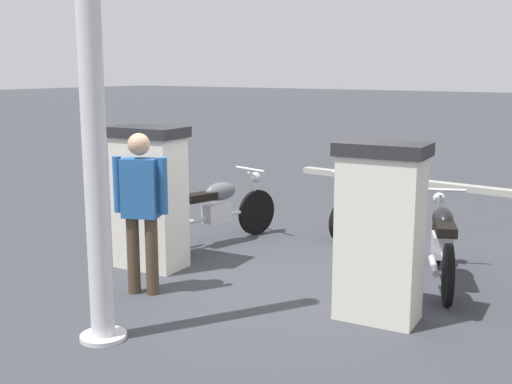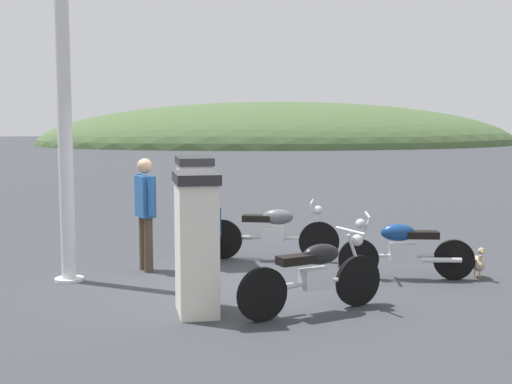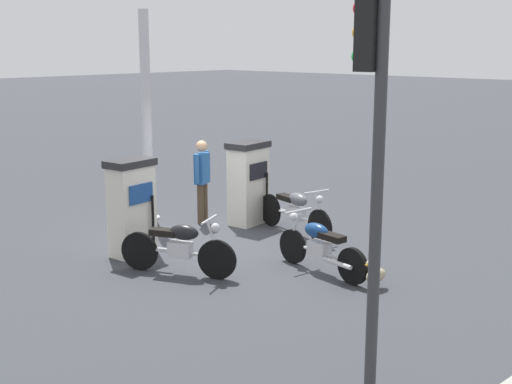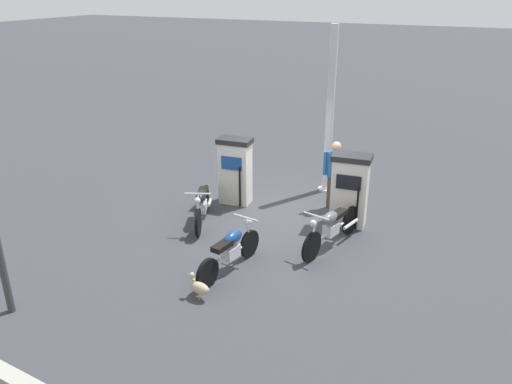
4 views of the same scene
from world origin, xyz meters
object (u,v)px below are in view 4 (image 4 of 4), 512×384
(motorcycle_far_pump, at_px, (332,226))
(wandering_duck, at_px, (199,287))
(motorcycle_near_pump, at_px, (202,204))
(fuel_pump_near, at_px, (235,171))
(attendant_person, at_px, (335,171))
(fuel_pump_far, at_px, (350,190))
(motorcycle_extra, at_px, (230,250))
(canopy_support_pole, at_px, (330,115))

(motorcycle_far_pump, bearing_deg, wandering_duck, -28.33)
(motorcycle_near_pump, xyz_separation_m, wandering_duck, (2.60, 1.50, -0.24))
(fuel_pump_near, distance_m, motorcycle_far_pump, 3.11)
(fuel_pump_near, height_order, attendant_person, attendant_person)
(fuel_pump_far, height_order, motorcycle_far_pump, fuel_pump_far)
(fuel_pump_far, distance_m, wandering_duck, 4.27)
(motorcycle_far_pump, height_order, motorcycle_extra, motorcycle_far_pump)
(fuel_pump_near, relative_size, motorcycle_extra, 0.87)
(motorcycle_far_pump, bearing_deg, fuel_pump_far, 179.57)
(motorcycle_near_pump, xyz_separation_m, motorcycle_far_pump, (-0.14, 2.98, 0.02))
(motorcycle_extra, bearing_deg, wandering_duck, -2.27)
(motorcycle_extra, xyz_separation_m, attendant_person, (-3.62, 0.87, 0.52))
(fuel_pump_far, xyz_separation_m, motorcycle_far_pump, (1.22, -0.01, -0.35))
(motorcycle_extra, relative_size, wandering_duck, 4.01)
(fuel_pump_far, relative_size, canopy_support_pole, 0.39)
(fuel_pump_near, distance_m, motorcycle_extra, 3.24)
(motorcycle_far_pump, bearing_deg, motorcycle_extra, -40.44)
(attendant_person, bearing_deg, wandering_duck, -11.07)
(attendant_person, bearing_deg, fuel_pump_far, 38.12)
(motorcycle_far_pump, xyz_separation_m, canopy_support_pole, (-2.97, -1.08, 1.53))
(fuel_pump_near, bearing_deg, canopy_support_pole, 135.03)
(motorcycle_near_pump, height_order, canopy_support_pole, canopy_support_pole)
(motorcycle_near_pump, distance_m, canopy_support_pole, 3.96)
(fuel_pump_near, distance_m, canopy_support_pole, 2.75)
(fuel_pump_near, relative_size, fuel_pump_far, 1.00)
(fuel_pump_near, xyz_separation_m, fuel_pump_far, (-0.00, 2.85, -0.00))
(attendant_person, xyz_separation_m, canopy_support_pole, (-1.03, -0.52, 1.06))
(motorcycle_near_pump, relative_size, motorcycle_extra, 0.96)
(fuel_pump_far, bearing_deg, wandering_duck, -20.58)
(fuel_pump_near, relative_size, attendant_person, 0.99)
(motorcycle_far_pump, height_order, canopy_support_pole, canopy_support_pole)
(fuel_pump_near, bearing_deg, fuel_pump_far, 90.00)
(fuel_pump_far, xyz_separation_m, motorcycle_near_pump, (1.35, -2.99, -0.37))
(motorcycle_far_pump, relative_size, wandering_duck, 4.52)
(motorcycle_near_pump, height_order, motorcycle_far_pump, motorcycle_far_pump)
(motorcycle_extra, height_order, attendant_person, attendant_person)
(wandering_duck, bearing_deg, canopy_support_pole, 176.06)
(motorcycle_extra, height_order, canopy_support_pole, canopy_support_pole)
(motorcycle_far_pump, distance_m, wandering_duck, 3.12)
(motorcycle_near_pump, distance_m, motorcycle_extra, 2.18)
(fuel_pump_far, bearing_deg, fuel_pump_near, -90.00)
(canopy_support_pole, bearing_deg, wandering_duck, -3.94)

